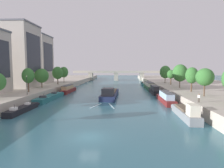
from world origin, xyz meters
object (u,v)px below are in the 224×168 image
(moored_boat_right_upstream, at_px, (154,90))
(tree_right_second, at_px, (205,77))
(moored_boat_left_downstream, at_px, (68,89))
(moored_boat_right_near, at_px, (149,86))
(tree_right_past_mid, at_px, (171,74))
(moored_boat_left_far, at_px, (23,109))
(moored_boat_left_near, at_px, (50,97))
(moored_boat_right_midway, at_px, (186,112))
(tree_left_end_of_row, at_px, (64,72))
(lamppost_left_bank, at_px, (27,84))
(barge_midriver, at_px, (110,94))
(moored_boat_right_end, at_px, (144,83))
(tree_left_nearest, at_px, (58,73))
(tree_right_far, at_px, (180,73))
(tree_left_far, at_px, (42,76))
(tree_left_by_lamp, at_px, (28,76))
(bridge_far, at_px, (116,74))
(moored_boat_right_gap_after, at_px, (166,98))
(person_on_quay, at_px, (199,97))
(tree_right_third, at_px, (192,75))

(moored_boat_right_upstream, relative_size, tree_right_second, 1.79)
(tree_right_second, bearing_deg, moored_boat_left_downstream, 150.08)
(moored_boat_right_near, height_order, tree_right_past_mid, tree_right_past_mid)
(moored_boat_right_upstream, bearing_deg, moored_boat_left_far, -137.71)
(moored_boat_left_near, distance_m, moored_boat_right_midway, 35.83)
(moored_boat_left_near, distance_m, moored_boat_right_upstream, 33.74)
(tree_left_end_of_row, relative_size, lamppost_left_bank, 1.51)
(moored_boat_left_near, bearing_deg, moored_boat_left_far, -89.40)
(barge_midriver, distance_m, lamppost_left_bank, 23.23)
(moored_boat_left_near, xyz_separation_m, moored_boat_right_end, (31.02, 43.76, 0.39))
(moored_boat_left_downstream, xyz_separation_m, tree_left_nearest, (-6.15, 7.11, 5.63))
(tree_right_far, relative_size, lamppost_left_bank, 1.66)
(moored_boat_left_downstream, bearing_deg, tree_left_nearest, 130.90)
(moored_boat_right_end, relative_size, tree_left_nearest, 1.67)
(tree_left_far, bearing_deg, moored_boat_left_near, -56.53)
(moored_boat_right_upstream, height_order, tree_right_past_mid, tree_right_past_mid)
(tree_left_far, distance_m, tree_right_second, 48.07)
(tree_left_end_of_row, xyz_separation_m, tree_right_second, (45.13, -39.69, -0.12))
(tree_right_far, bearing_deg, tree_left_by_lamp, -163.99)
(tree_left_by_lamp, bearing_deg, lamppost_left_bank, -66.66)
(moored_boat_left_far, bearing_deg, tree_right_far, 33.94)
(tree_right_past_mid, bearing_deg, tree_left_far, -164.25)
(moored_boat_right_upstream, bearing_deg, moored_boat_left_downstream, 176.56)
(bridge_far, bearing_deg, barge_midriver, -89.60)
(moored_boat_right_gap_after, relative_size, person_on_quay, 8.98)
(moored_boat_right_end, xyz_separation_m, tree_left_by_lamp, (-36.32, -45.10, 5.64))
(moored_boat_left_downstream, bearing_deg, tree_right_far, -5.85)
(moored_boat_left_near, bearing_deg, tree_left_by_lamp, -165.80)
(moored_boat_right_gap_after, relative_size, lamppost_left_bank, 3.18)
(moored_boat_right_upstream, distance_m, lamppost_left_bank, 39.56)
(moored_boat_left_downstream, relative_size, tree_left_end_of_row, 1.99)
(moored_boat_right_near, xyz_separation_m, tree_left_end_of_row, (-37.64, 4.79, 5.61))
(moored_boat_left_near, height_order, tree_left_far, tree_left_far)
(tree_left_far, distance_m, tree_left_nearest, 12.75)
(tree_left_far, bearing_deg, barge_midriver, -9.74)
(moored_boat_right_gap_after, height_order, tree_right_third, tree_right_third)
(tree_right_second, height_order, tree_right_past_mid, tree_right_second)
(moored_boat_left_downstream, relative_size, person_on_quay, 8.47)
(tree_left_by_lamp, relative_size, tree_right_past_mid, 1.13)
(tree_left_far, xyz_separation_m, lamppost_left_bank, (3.16, -15.84, -1.39))
(tree_right_far, bearing_deg, person_on_quay, -99.25)
(tree_right_past_mid, bearing_deg, tree_left_end_of_row, 166.64)
(tree_left_by_lamp, bearing_deg, moored_boat_right_end, 51.16)
(tree_right_third, relative_size, tree_right_far, 0.87)
(moored_boat_right_midway, relative_size, tree_right_past_mid, 2.17)
(moored_boat_left_far, xyz_separation_m, person_on_quay, (34.32, -0.19, 2.66))
(lamppost_left_bank, bearing_deg, moored_boat_right_upstream, 29.89)
(lamppost_left_bank, relative_size, bridge_far, 0.08)
(tree_right_far, bearing_deg, bridge_far, 108.60)
(moored_boat_right_near, height_order, tree_left_end_of_row, tree_left_end_of_row)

